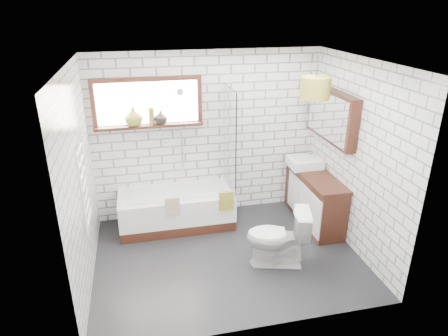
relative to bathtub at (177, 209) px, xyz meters
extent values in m
cube|color=black|center=(0.56, -0.94, -0.27)|extent=(3.40, 2.60, 0.01)
cube|color=white|center=(0.56, -0.94, 2.24)|extent=(3.40, 2.60, 0.01)
cube|color=white|center=(0.56, 0.37, 0.98)|extent=(3.40, 0.01, 2.50)
cube|color=white|center=(0.56, -2.24, 0.98)|extent=(3.40, 0.01, 2.50)
cube|color=white|center=(-1.15, -0.94, 0.98)|extent=(0.01, 2.60, 2.50)
cube|color=white|center=(2.26, -0.94, 0.98)|extent=(0.01, 2.60, 2.50)
cube|color=black|center=(-0.29, 0.32, 1.53)|extent=(1.52, 0.16, 0.68)
cube|color=white|center=(-1.10, -0.94, 0.93)|extent=(0.06, 0.52, 1.00)
cube|color=black|center=(2.18, -0.34, 1.38)|extent=(0.16, 1.20, 0.70)
cylinder|color=silver|center=(0.16, 0.32, 1.08)|extent=(0.02, 0.02, 1.30)
cube|color=white|center=(0.00, 0.00, 0.00)|extent=(1.65, 0.73, 0.53)
cube|color=white|center=(0.81, 0.00, 1.02)|extent=(0.02, 0.72, 1.50)
cube|color=olive|center=(0.68, -0.36, 0.25)|extent=(0.21, 0.06, 0.28)
cube|color=tan|center=(-0.08, -0.36, 0.25)|extent=(0.20, 0.05, 0.26)
cube|color=black|center=(2.04, -0.32, 0.12)|extent=(0.44, 1.36, 0.78)
cube|color=white|center=(1.98, -0.02, 0.58)|extent=(0.47, 0.41, 0.14)
cylinder|color=silver|center=(2.14, -0.02, 0.64)|extent=(0.04, 0.04, 0.16)
imported|color=white|center=(1.13, -1.24, 0.12)|extent=(0.62, 0.85, 0.78)
imported|color=olive|center=(-0.51, 0.29, 1.34)|extent=(0.30, 0.30, 0.26)
imported|color=black|center=(-0.13, 0.29, 1.31)|extent=(0.25, 0.25, 0.20)
cylinder|color=olive|center=(-0.26, 0.29, 1.33)|extent=(0.08, 0.08, 0.24)
cylinder|color=olive|center=(1.77, -0.59, 1.83)|extent=(0.38, 0.38, 0.28)
camera|label=1|loc=(-0.46, -5.24, 2.84)|focal=32.00mm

